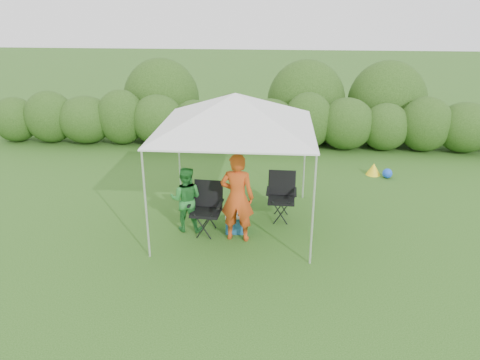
# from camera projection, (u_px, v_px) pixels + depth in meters

# --- Properties ---
(ground) EXTENTS (70.00, 70.00, 0.00)m
(ground) POSITION_uv_depth(u_px,v_px,m) (234.00, 234.00, 9.65)
(ground) COLOR #33601E
(hedge) EXTENTS (17.23, 1.53, 1.80)m
(hedge) POSITION_uv_depth(u_px,v_px,m) (254.00, 122.00, 14.89)
(hedge) COLOR #2D5019
(hedge) RESTS_ON ground
(canopy) EXTENTS (3.10, 3.10, 2.83)m
(canopy) POSITION_uv_depth(u_px,v_px,m) (235.00, 111.00, 9.20)
(canopy) COLOR silver
(canopy) RESTS_ON ground
(chair_right) EXTENTS (0.66, 0.60, 1.04)m
(chair_right) POSITION_uv_depth(u_px,v_px,m) (282.00, 193.00, 10.18)
(chair_right) COLOR black
(chair_right) RESTS_ON ground
(chair_left) EXTENTS (0.70, 0.64, 1.06)m
(chair_left) POSITION_uv_depth(u_px,v_px,m) (207.00, 204.00, 9.58)
(chair_left) COLOR black
(chair_left) RESTS_ON ground
(man) EXTENTS (0.70, 0.49, 1.82)m
(man) POSITION_uv_depth(u_px,v_px,m) (237.00, 197.00, 9.14)
(man) COLOR #C64316
(man) RESTS_ON ground
(woman) EXTENTS (0.69, 0.54, 1.38)m
(woman) POSITION_uv_depth(u_px,v_px,m) (186.00, 199.00, 9.60)
(woman) COLOR #287B31
(woman) RESTS_ON ground
(cooler) EXTENTS (0.49, 0.37, 0.39)m
(cooler) POSITION_uv_depth(u_px,v_px,m) (237.00, 223.00, 9.69)
(cooler) COLOR #1B5580
(cooler) RESTS_ON ground
(bottle) EXTENTS (0.07, 0.07, 0.24)m
(bottle) POSITION_uv_depth(u_px,v_px,m) (239.00, 210.00, 9.53)
(bottle) COLOR #592D0C
(bottle) RESTS_ON cooler
(lawn_toy) EXTENTS (0.66, 0.55, 0.33)m
(lawn_toy) POSITION_uv_depth(u_px,v_px,m) (377.00, 170.00, 12.72)
(lawn_toy) COLOR yellow
(lawn_toy) RESTS_ON ground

